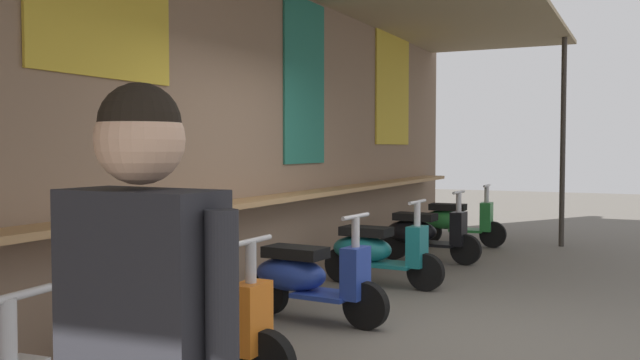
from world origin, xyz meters
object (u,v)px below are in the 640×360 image
at_px(scooter_orange, 189,322).
at_px(scooter_blue, 307,277).
at_px(scooter_teal, 376,251).
at_px(shopper_with_handbag, 148,344).
at_px(scooter_green, 455,221).
at_px(scooter_black, 423,233).

distance_m(scooter_orange, scooter_blue, 1.74).
xyz_separation_m(scooter_blue, scooter_teal, (1.71, 0.00, 0.00)).
bearing_deg(shopper_with_handbag, scooter_orange, 36.94).
height_order(scooter_orange, scooter_teal, same).
xyz_separation_m(scooter_teal, scooter_green, (3.49, 0.00, 0.00)).
relative_size(scooter_orange, scooter_black, 1.00).
height_order(scooter_teal, scooter_black, same).
height_order(scooter_blue, scooter_black, same).
xyz_separation_m(scooter_blue, shopper_with_handbag, (-4.04, -1.57, 0.65)).
xyz_separation_m(scooter_orange, scooter_blue, (1.74, -0.00, 0.00)).
distance_m(scooter_blue, shopper_with_handbag, 4.38).
bearing_deg(shopper_with_handbag, scooter_blue, 23.88).
distance_m(scooter_green, shopper_with_handbag, 9.39).
bearing_deg(scooter_black, shopper_with_handbag, -75.76).
xyz_separation_m(scooter_teal, scooter_black, (1.79, 0.00, 0.00)).
bearing_deg(shopper_with_handbag, scooter_teal, 17.91).
distance_m(scooter_teal, shopper_with_handbag, 5.99).
bearing_deg(scooter_black, scooter_green, 92.50).
xyz_separation_m(scooter_teal, shopper_with_handbag, (-5.75, -1.57, 0.65)).
xyz_separation_m(scooter_green, shopper_with_handbag, (-9.23, -1.57, 0.65)).
distance_m(scooter_teal, scooter_black, 1.79).
bearing_deg(scooter_black, scooter_teal, -87.50).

